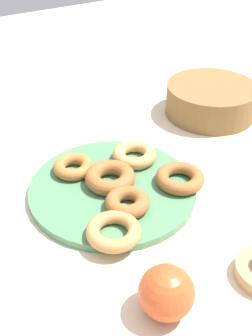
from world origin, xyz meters
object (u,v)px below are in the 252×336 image
(donut_1, at_px, (180,178))
(donut_0, at_px, (114,231))
(donut_5, at_px, (109,178))
(apple, at_px, (166,292))
(donut_4, at_px, (134,155))
(donut_3, at_px, (127,202))
(donut_2, at_px, (73,167))
(donut_plate, at_px, (112,189))
(basket, at_px, (211,100))

(donut_1, bearing_deg, donut_0, -71.79)
(donut_5, height_order, apple, apple)
(donut_4, bearing_deg, donut_5, -62.64)
(donut_4, bearing_deg, donut_3, -36.54)
(donut_2, relative_size, donut_4, 0.88)
(donut_plate, relative_size, donut_3, 4.00)
(donut_3, relative_size, donut_4, 0.88)
(donut_4, relative_size, donut_5, 0.94)
(donut_1, distance_m, donut_5, 0.13)
(donut_4, height_order, donut_5, donut_5)
(donut_0, xyz_separation_m, donut_2, (-0.19, 0.02, 0.00))
(basket, height_order, apple, apple)
(donut_0, distance_m, donut_1, 0.19)
(donut_1, xyz_separation_m, apple, (0.21, -0.18, 0.01))
(donut_4, distance_m, basket, 0.29)
(donut_3, height_order, apple, apple)
(donut_2, height_order, basket, basket)
(donut_2, distance_m, donut_4, 0.13)
(donut_4, height_order, apple, apple)
(donut_plate, height_order, donut_4, donut_4)
(apple, bearing_deg, donut_1, 139.28)
(donut_4, bearing_deg, apple, -24.72)
(donut_5, height_order, basket, basket)
(donut_3, distance_m, basket, 0.42)
(basket, relative_size, apple, 2.79)
(donut_plate, distance_m, donut_2, 0.09)
(donut_plate, xyz_separation_m, donut_1, (0.06, 0.11, 0.02))
(donut_3, height_order, basket, basket)
(donut_0, xyz_separation_m, donut_1, (-0.06, 0.18, 0.00))
(donut_1, relative_size, basket, 0.42)
(donut_plate, height_order, donut_2, donut_2)
(donut_plate, bearing_deg, donut_5, -159.37)
(donut_3, relative_size, basket, 0.36)
(donut_5, relative_size, basket, 0.44)
(apple, bearing_deg, donut_plate, 166.17)
(donut_2, bearing_deg, basket, 99.40)
(donut_2, bearing_deg, donut_4, 77.71)
(donut_0, height_order, basket, basket)
(basket, distance_m, apple, 0.59)
(donut_1, bearing_deg, donut_4, -163.53)
(donut_plate, relative_size, apple, 4.04)
(donut_1, distance_m, donut_3, 0.12)
(basket, xyz_separation_m, apple, (0.41, -0.42, 0.00))
(donut_plate, relative_size, donut_2, 4.02)
(donut_2, relative_size, donut_5, 0.82)
(donut_5, bearing_deg, donut_plate, 20.63)
(donut_0, xyz_separation_m, apple, (0.15, -0.00, 0.01))
(donut_3, bearing_deg, donut_plate, 173.35)
(donut_3, bearing_deg, apple, -16.22)
(donut_4, distance_m, apple, 0.35)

